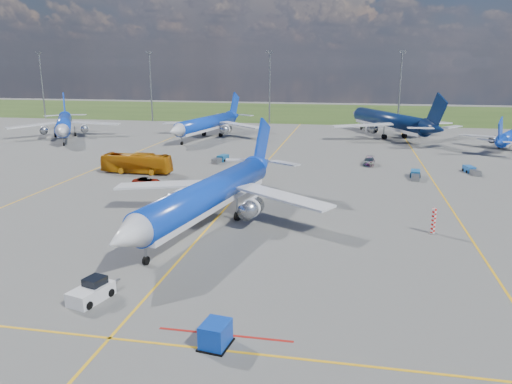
% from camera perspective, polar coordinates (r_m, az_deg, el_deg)
% --- Properties ---
extents(ground, '(400.00, 400.00, 0.00)m').
position_cam_1_polar(ground, '(55.32, -6.98, -5.73)').
color(ground, '#575755').
rests_on(ground, ground).
extents(grass_strip, '(400.00, 80.00, 0.01)m').
position_cam_1_polar(grass_strip, '(200.86, 6.28, 9.03)').
color(grass_strip, '#2D4719').
rests_on(grass_strip, ground).
extents(taxiway_lines, '(60.25, 160.00, 0.02)m').
position_cam_1_polar(taxiway_lines, '(80.94, -0.90, 0.94)').
color(taxiway_lines, yellow).
rests_on(taxiway_lines, ground).
extents(floodlight_masts, '(202.20, 0.50, 22.70)m').
position_cam_1_polar(floodlight_masts, '(159.55, 8.83, 12.06)').
color(floodlight_masts, slate).
rests_on(floodlight_masts, ground).
extents(warning_post, '(0.50, 0.50, 3.00)m').
position_cam_1_polar(warning_post, '(60.71, 19.62, -3.15)').
color(warning_post, red).
rests_on(warning_post, ground).
extents(bg_jet_nw, '(46.36, 49.85, 10.47)m').
position_cam_1_polar(bg_jet_nw, '(139.96, -20.96, 5.77)').
color(bg_jet_nw, '#0D3AC1').
rests_on(bg_jet_nw, ground).
extents(bg_jet_nnw, '(37.78, 45.35, 10.53)m').
position_cam_1_polar(bg_jet_nnw, '(132.46, -5.54, 6.22)').
color(bg_jet_nnw, '#0D3AC1').
rests_on(bg_jet_nnw, ground).
extents(bg_jet_n, '(52.74, 57.92, 12.31)m').
position_cam_1_polar(bg_jet_n, '(137.37, 14.86, 6.10)').
color(bg_jet_n, '#07183D').
rests_on(bg_jet_n, ground).
extents(bg_jet_ne, '(34.84, 38.20, 8.11)m').
position_cam_1_polar(bg_jet_ne, '(129.36, 27.08, 4.49)').
color(bg_jet_ne, '#0D3AC1').
rests_on(bg_jet_ne, ground).
extents(main_airliner, '(38.59, 46.44, 10.82)m').
position_cam_1_polar(main_airliner, '(61.32, -5.28, -3.63)').
color(main_airliner, '#0D3AC1').
rests_on(main_airliner, ground).
extents(pushback_tug, '(2.90, 5.47, 1.82)m').
position_cam_1_polar(pushback_tug, '(44.21, -18.24, -10.75)').
color(pushback_tug, silver).
rests_on(pushback_tug, ground).
extents(uld_container, '(2.04, 2.41, 1.74)m').
position_cam_1_polar(uld_container, '(35.99, -4.65, -15.90)').
color(uld_container, '#0C37AC').
rests_on(uld_container, ground).
extents(apron_bus, '(12.74, 3.33, 3.53)m').
position_cam_1_polar(apron_bus, '(91.14, -13.49, 3.21)').
color(apron_bus, '#C06F0B').
rests_on(apron_bus, ground).
extents(service_car_a, '(2.18, 4.24, 1.38)m').
position_cam_1_polar(service_car_a, '(97.59, -15.23, 3.19)').
color(service_car_a, '#999999').
rests_on(service_car_a, ground).
extents(service_car_b, '(4.93, 3.11, 1.27)m').
position_cam_1_polar(service_car_b, '(81.79, -12.39, 1.19)').
color(service_car_b, '#999999').
rests_on(service_car_b, ground).
extents(service_car_c, '(2.49, 5.20, 1.46)m').
position_cam_1_polar(service_car_c, '(98.31, 12.78, 3.45)').
color(service_car_c, '#999999').
rests_on(service_car_c, ground).
extents(baggage_tug_w, '(1.91, 5.33, 1.17)m').
position_cam_1_polar(baggage_tug_w, '(89.14, 17.74, 1.86)').
color(baggage_tug_w, '#195B9A').
rests_on(baggage_tug_w, ground).
extents(baggage_tug_c, '(2.40, 5.38, 1.17)m').
position_cam_1_polar(baggage_tug_c, '(99.32, -4.06, 3.78)').
color(baggage_tug_c, '#17558A').
rests_on(baggage_tug_c, ground).
extents(baggage_tug_e, '(2.27, 5.13, 1.12)m').
position_cam_1_polar(baggage_tug_e, '(96.61, 23.39, 2.28)').
color(baggage_tug_e, '#1B57A6').
rests_on(baggage_tug_e, ground).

